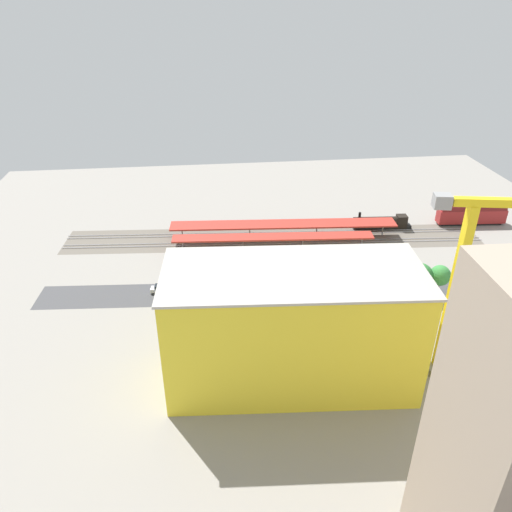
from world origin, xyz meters
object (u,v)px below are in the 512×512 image
Objects in this scene: parked_car_3 at (253,284)px; street_tree_3 at (414,279)px; platform_canopy_near at (273,237)px; construction_building at (292,328)px; parked_car_6 at (161,289)px; parked_car_0 at (346,277)px; parked_car_4 at (222,284)px; street_tree_0 at (440,276)px; parked_car_2 at (288,280)px; tower_crane at (473,274)px; street_tree_1 at (420,276)px; passenger_coach at (472,213)px; street_tree_2 at (202,289)px; traffic_light at (171,268)px; box_truck_1 at (353,311)px; locomotive at (383,223)px; parked_car_5 at (194,286)px; parked_car_1 at (317,280)px; box_truck_0 at (322,319)px; platform_canopy_far at (283,224)px.

parked_car_3 is 0.61× the size of street_tree_3.
platform_canopy_near is 45.26m from construction_building.
parked_car_0 is at bearing -179.70° from parked_car_6.
street_tree_0 is (-45.01, 8.72, 4.18)m from parked_car_4.
construction_building is at bearing 85.34° from platform_canopy_near.
street_tree_0 is at bearing 164.37° from parked_car_2.
construction_building is at bearing -3.66° from tower_crane.
street_tree_1 is (-34.24, 7.43, 4.16)m from parked_car_3.
street_tree_3 is at bearing 47.68° from passenger_coach.
street_tree_1 is (-54.19, 7.45, 4.10)m from parked_car_6.
street_tree_2 reaches higher than traffic_light.
construction_building reaches higher than parked_car_0.
street_tree_2 reaches higher than passenger_coach.
platform_canopy_near is 54.40m from tower_crane.
street_tree_0 reaches higher than box_truck_1.
street_tree_1 is 45.30m from street_tree_2.
construction_building reaches higher than street_tree_3.
tower_crane is at bearing 117.16° from platform_canopy_near.
parked_car_4 is at bearing -1.01° from parked_car_0.
street_tree_3 is (1.81, 0.98, -0.11)m from street_tree_1.
locomotive is at bearing -156.37° from parked_car_6.
street_tree_2 is (41.54, -23.22, -14.44)m from tower_crane.
parked_car_5 is 0.12× the size of construction_building.
parked_car_0 is 0.92× the size of parked_car_2.
platform_canopy_near is 10.09× the size of parked_car_1.
parked_car_0 reaches higher than parked_car_5.
street_tree_1 is at bearing 150.23° from parked_car_0.
street_tree_2 is at bearing -12.59° from box_truck_1.
parked_car_2 is 0.15× the size of tower_crane.
tower_crane is at bearing 80.72° from street_tree_1.
box_truck_1 is at bearing 142.85° from parked_car_3.
street_tree_3 is 51.04m from traffic_light.
street_tree_2 is (4.34, 7.96, 3.97)m from parked_car_4.
box_truck_0 is at bearing 16.43° from box_truck_1.
street_tree_3 reaches higher than parked_car_5.
parked_car_6 is (19.96, -0.02, 0.06)m from parked_car_3.
parked_car_2 is at bearing -1.42° from parked_car_0.
parked_car_6 is 0.14× the size of tower_crane.
parked_car_6 is at bearing 17.01° from passenger_coach.
box_truck_0 is 27.94m from street_tree_0.
parked_car_1 is 20.94m from parked_car_4.
platform_canopy_far is (-3.75, -6.99, 0.02)m from platform_canopy_near.
platform_canopy_near is 32.14m from box_truck_0.
traffic_light is (55.86, -9.87, -0.25)m from street_tree_0.
parked_car_0 is (42.45, 25.25, -2.44)m from passenger_coach.
locomotive is 2.21× the size of street_tree_0.
parked_car_6 is (40.80, 0.22, 0.01)m from parked_car_0.
parked_car_6 is 58.94m from street_tree_0.
traffic_light is (-2.39, -1.86, 3.91)m from parked_car_6.
street_tree_3 is (5.86, 0.41, -0.17)m from street_tree_0.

